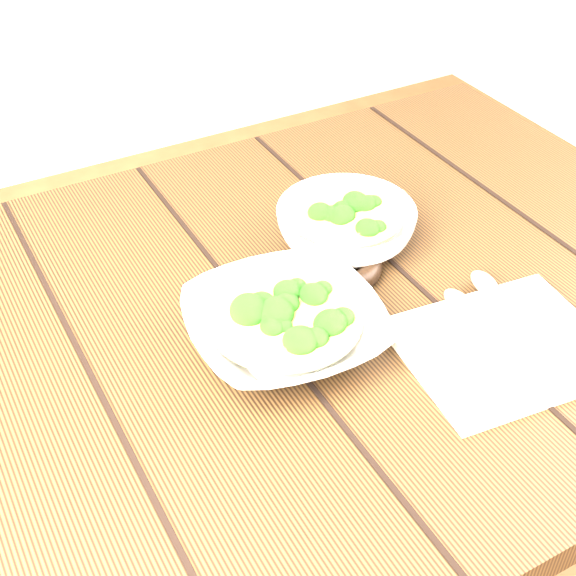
{
  "coord_description": "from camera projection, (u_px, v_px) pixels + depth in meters",
  "views": [
    {
      "loc": [
        -0.33,
        -0.63,
        1.36
      ],
      "look_at": [
        0.01,
        -0.02,
        0.8
      ],
      "focal_mm": 50.0,
      "sensor_mm": 36.0,
      "label": 1
    }
  ],
  "objects": [
    {
      "name": "napkin",
      "position": [
        504.0,
        348.0,
        0.89
      ],
      "size": [
        0.24,
        0.2,
        0.01
      ],
      "primitive_type": "cube",
      "rotation": [
        0.0,
        0.0,
        -0.11
      ],
      "color": "#C1B4A1",
      "rests_on": "table"
    },
    {
      "name": "soup_bowl_back",
      "position": [
        346.0,
        226.0,
        1.03
      ],
      "size": [
        0.23,
        0.23,
        0.06
      ],
      "color": "silver",
      "rests_on": "table"
    },
    {
      "name": "spoon_left",
      "position": [
        475.0,
        321.0,
        0.91
      ],
      "size": [
        0.05,
        0.18,
        0.01
      ],
      "color": "#B5B2A0",
      "rests_on": "napkin"
    },
    {
      "name": "soup_bowl_front",
      "position": [
        285.0,
        327.0,
        0.88
      ],
      "size": [
        0.23,
        0.23,
        0.06
      ],
      "color": "silver",
      "rests_on": "table"
    },
    {
      "name": "table",
      "position": [
        275.0,
        386.0,
        1.02
      ],
      "size": [
        1.2,
        0.8,
        0.75
      ],
      "color": "#35220F",
      "rests_on": "ground"
    },
    {
      "name": "spoon_right",
      "position": [
        498.0,
        302.0,
        0.94
      ],
      "size": [
        0.07,
        0.18,
        0.01
      ],
      "color": "#B5B2A0",
      "rests_on": "napkin"
    },
    {
      "name": "trivet",
      "position": [
        338.0,
        265.0,
        0.99
      ],
      "size": [
        0.12,
        0.12,
        0.03
      ],
      "primitive_type": "torus",
      "rotation": [
        0.0,
        0.0,
        -0.07
      ],
      "color": "black",
      "rests_on": "table"
    }
  ]
}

